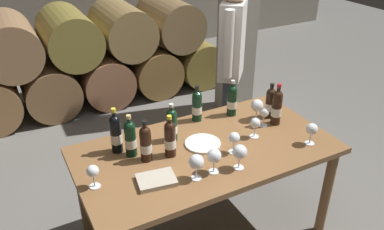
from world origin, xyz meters
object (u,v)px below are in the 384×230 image
dining_table (206,159)px  wine_glass_6 (196,162)px  wine_glass_5 (257,106)px  serving_plate (203,144)px  wine_bottle_2 (130,138)px  wine_bottle_3 (277,107)px  wine_bottle_5 (197,106)px  wine_bottle_8 (172,125)px  wine_glass_7 (264,113)px  wine_glass_4 (214,156)px  wine_bottle_1 (146,143)px  wine_bottle_0 (270,102)px  wine_glass_3 (312,130)px  wine_bottle_7 (116,133)px  wine_bottle_4 (170,138)px  wine_glass_2 (240,152)px  sommelier_presenting (232,55)px  wine_glass_0 (93,172)px  tasting_notebook (156,180)px  wine_bottle_6 (232,100)px  wine_glass_1 (255,124)px

dining_table → wine_glass_6: size_ratio=10.43×
wine_glass_5 → serving_plate: bearing=-168.1°
wine_bottle_2 → wine_bottle_3: 1.07m
wine_bottle_3 → wine_bottle_5: bearing=146.9°
wine_bottle_8 → wine_glass_5: (0.67, -0.04, -0.01)m
wine_bottle_3 → wine_glass_6: 0.87m
dining_table → wine_glass_7: bearing=6.7°
wine_bottle_5 → wine_glass_4: size_ratio=1.71×
serving_plate → wine_bottle_1: bearing=178.0°
wine_bottle_0 → wine_bottle_1: size_ratio=0.96×
wine_bottle_8 → wine_glass_3: wine_bottle_8 is taller
dining_table → wine_bottle_0: 0.68m
dining_table → wine_bottle_2: wine_bottle_2 is taller
wine_glass_6 → wine_glass_7: 0.78m
wine_bottle_7 → wine_glass_7: (1.04, -0.18, -0.03)m
serving_plate → wine_bottle_3: bearing=-0.3°
wine_bottle_4 → wine_bottle_8: 0.18m
wine_bottle_8 → wine_glass_6: bearing=-97.0°
wine_bottle_4 → wine_glass_6: 0.29m
wine_bottle_8 → wine_glass_5: wine_bottle_8 is taller
wine_bottle_5 → wine_bottle_3: bearing=-33.1°
wine_glass_2 → wine_glass_6: 0.28m
wine_bottle_1 → wine_bottle_3: wine_bottle_3 is taller
wine_bottle_2 → sommelier_presenting: size_ratio=0.17×
wine_glass_2 → sommelier_presenting: 1.21m
wine_bottle_8 → wine_glass_0: size_ratio=1.89×
wine_bottle_4 → tasting_notebook: bearing=-132.1°
wine_bottle_3 → sommelier_presenting: size_ratio=0.18×
wine_bottle_0 → wine_glass_5: (-0.12, 0.01, -0.00)m
wine_glass_7 → wine_bottle_0: bearing=36.4°
wine_bottle_7 → wine_glass_2: 0.79m
wine_bottle_3 → wine_bottle_8: 0.77m
wine_glass_4 → wine_glass_5: wine_glass_5 is taller
wine_glass_4 → wine_glass_3: bearing=-2.6°
dining_table → wine_bottle_2: (-0.46, 0.16, 0.22)m
wine_bottle_7 → wine_glass_4: (0.44, -0.48, -0.02)m
wine_glass_6 → wine_bottle_1: bearing=120.6°
wine_bottle_6 → wine_glass_4: (-0.48, -0.55, -0.01)m
wine_bottle_0 → wine_glass_3: (0.01, -0.43, -0.01)m
wine_bottle_6 → wine_glass_0: size_ratio=1.94×
wine_glass_2 → wine_glass_6: bearing=173.4°
wine_glass_5 → wine_bottle_7: bearing=175.4°
wine_bottle_7 → wine_bottle_8: size_ratio=1.14×
wine_bottle_5 → wine_bottle_4: bearing=-138.7°
dining_table → wine_bottle_3: bearing=4.2°
wine_bottle_1 → wine_glass_2: bearing=-36.7°
wine_bottle_7 → wine_glass_3: (1.16, -0.52, -0.03)m
wine_glass_7 → sommelier_presenting: (0.16, 0.69, 0.18)m
wine_glass_0 → dining_table: bearing=3.6°
wine_glass_1 → wine_glass_4: size_ratio=0.90×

